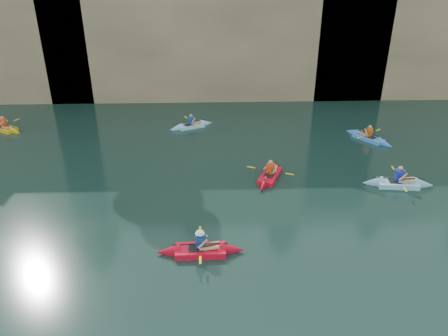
{
  "coord_description": "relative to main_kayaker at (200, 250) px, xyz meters",
  "views": [
    {
      "loc": [
        1.35,
        -9.16,
        10.21
      ],
      "look_at": [
        1.84,
        4.94,
        3.0
      ],
      "focal_mm": 35.0,
      "sensor_mm": 36.0,
      "label": 1
    }
  ],
  "objects": [
    {
      "name": "cliff",
      "position": [
        -0.93,
        26.14,
        5.84
      ],
      "size": [
        70.0,
        16.0,
        12.0
      ],
      "primitive_type": "cube",
      "color": "tan",
      "rests_on": "ground"
    },
    {
      "name": "cliff_slab_center",
      "position": [
        1.07,
        18.74,
        5.54
      ],
      "size": [
        24.0,
        2.4,
        11.4
      ],
      "primitive_type": "cube",
      "color": "tan",
      "rests_on": "ground"
    },
    {
      "name": "sea_cave_center",
      "position": [
        -4.93,
        18.09,
        1.44
      ],
      "size": [
        3.5,
        1.0,
        3.2
      ],
      "primitive_type": "cube",
      "color": "black",
      "rests_on": "ground"
    },
    {
      "name": "sea_cave_east",
      "position": [
        9.07,
        18.09,
        2.09
      ],
      "size": [
        5.0,
        1.0,
        4.5
      ],
      "primitive_type": "cube",
      "color": "black",
      "rests_on": "ground"
    },
    {
      "name": "main_kayaker",
      "position": [
        0.0,
        0.0,
        0.0
      ],
      "size": [
        3.31,
        2.25,
        1.23
      ],
      "rotation": [
        0.0,
        0.0,
        0.02
      ],
      "color": "red",
      "rests_on": "ground"
    },
    {
      "name": "kayaker_ltblue_near",
      "position": [
        9.3,
        4.79,
        -0.0
      ],
      "size": [
        3.37,
        2.55,
        1.31
      ],
      "rotation": [
        0.0,
        0.0,
        -0.12
      ],
      "color": "#8BD0E9",
      "rests_on": "ground"
    },
    {
      "name": "kayaker_red_far",
      "position": [
        3.34,
        5.81,
        -0.02
      ],
      "size": [
        2.2,
        3.28,
        1.2
      ],
      "rotation": [
        0.0,
        0.0,
        1.16
      ],
      "color": "red",
      "rests_on": "ground"
    },
    {
      "name": "kayaker_yellow",
      "position": [
        -12.27,
        12.54,
        -0.02
      ],
      "size": [
        2.79,
        2.05,
        1.16
      ],
      "rotation": [
        0.0,
        0.0,
        -0.54
      ],
      "color": "gold",
      "rests_on": "ground"
    },
    {
      "name": "kayaker_ltblue_mid",
      "position": [
        -0.75,
        12.66,
        -0.03
      ],
      "size": [
        2.88,
        2.01,
        1.09
      ],
      "rotation": [
        0.0,
        0.0,
        0.43
      ],
      "color": "#98DBFF",
      "rests_on": "ground"
    },
    {
      "name": "kayaker_blue_east",
      "position": [
        9.74,
        10.32,
        -0.02
      ],
      "size": [
        2.48,
        2.98,
        1.14
      ],
      "rotation": [
        0.0,
        0.0,
        2.21
      ],
      "color": "#4389E5",
      "rests_on": "ground"
    }
  ]
}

